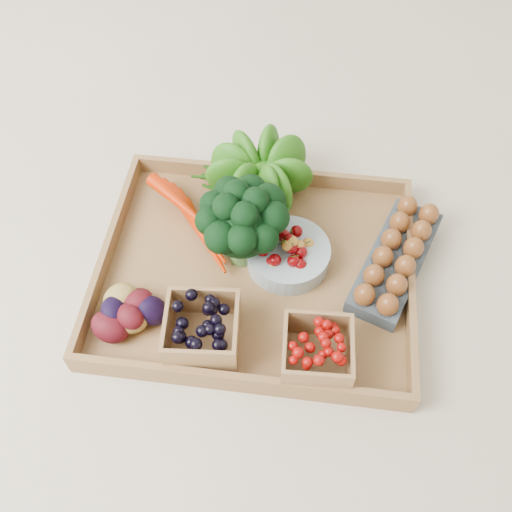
# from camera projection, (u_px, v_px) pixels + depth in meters

# --- Properties ---
(ground) EXTENTS (4.00, 4.00, 0.00)m
(ground) POSITION_uv_depth(u_px,v_px,m) (256.00, 275.00, 1.03)
(ground) COLOR beige
(ground) RESTS_ON ground
(tray) EXTENTS (0.55, 0.45, 0.01)m
(tray) POSITION_uv_depth(u_px,v_px,m) (256.00, 273.00, 1.03)
(tray) COLOR olive
(tray) RESTS_ON ground
(carrots) EXTENTS (0.19, 0.13, 0.04)m
(carrots) POSITION_uv_depth(u_px,v_px,m) (195.00, 220.00, 1.06)
(carrots) COLOR #C02300
(carrots) RESTS_ON tray
(lettuce) EXTENTS (0.14, 0.14, 0.14)m
(lettuce) POSITION_uv_depth(u_px,v_px,m) (260.00, 171.00, 1.07)
(lettuce) COLOR #17530C
(lettuce) RESTS_ON tray
(broccoli) EXTENTS (0.16, 0.16, 0.12)m
(broccoli) POSITION_uv_depth(u_px,v_px,m) (242.00, 236.00, 0.99)
(broccoli) COLOR black
(broccoli) RESTS_ON tray
(cherry_bowl) EXTENTS (0.15, 0.15, 0.04)m
(cherry_bowl) POSITION_uv_depth(u_px,v_px,m) (288.00, 255.00, 1.02)
(cherry_bowl) COLOR #8C9EA5
(cherry_bowl) RESTS_ON tray
(egg_carton) EXTENTS (0.18, 0.27, 0.03)m
(egg_carton) POSITION_uv_depth(u_px,v_px,m) (395.00, 261.00, 1.02)
(egg_carton) COLOR #3C464D
(egg_carton) RESTS_ON tray
(potatoes) EXTENTS (0.14, 0.14, 0.08)m
(potatoes) POSITION_uv_depth(u_px,v_px,m) (126.00, 306.00, 0.94)
(potatoes) COLOR #3B090F
(potatoes) RESTS_ON tray
(punnet_blackberry) EXTENTS (0.13, 0.13, 0.08)m
(punnet_blackberry) POSITION_uv_depth(u_px,v_px,m) (202.00, 331.00, 0.91)
(punnet_blackberry) COLOR black
(punnet_blackberry) RESTS_ON tray
(punnet_raspberry) EXTENTS (0.11, 0.11, 0.07)m
(punnet_raspberry) POSITION_uv_depth(u_px,v_px,m) (317.00, 353.00, 0.89)
(punnet_raspberry) COLOR #7C0805
(punnet_raspberry) RESTS_ON tray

